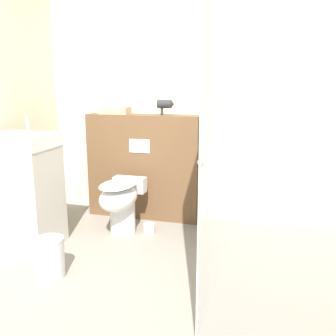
{
  "coord_description": "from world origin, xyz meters",
  "views": [
    {
      "loc": [
        1.07,
        -1.75,
        1.45
      ],
      "look_at": [
        0.2,
        1.27,
        0.73
      ],
      "focal_mm": 40.0,
      "sensor_mm": 36.0,
      "label": 1
    }
  ],
  "objects_px": {
    "sink_vanity": "(24,191)",
    "waste_bin": "(49,257)",
    "toilet": "(121,201)",
    "hair_drier": "(165,104)"
  },
  "relations": [
    {
      "from": "toilet",
      "to": "waste_bin",
      "type": "relative_size",
      "value": 1.98
    },
    {
      "from": "sink_vanity",
      "to": "hair_drier",
      "type": "relative_size",
      "value": 6.66
    },
    {
      "from": "toilet",
      "to": "sink_vanity",
      "type": "distance_m",
      "value": 0.87
    },
    {
      "from": "toilet",
      "to": "sink_vanity",
      "type": "relative_size",
      "value": 0.52
    },
    {
      "from": "toilet",
      "to": "waste_bin",
      "type": "bearing_deg",
      "value": -103.28
    },
    {
      "from": "hair_drier",
      "to": "sink_vanity",
      "type": "bearing_deg",
      "value": -135.33
    },
    {
      "from": "hair_drier",
      "to": "waste_bin",
      "type": "bearing_deg",
      "value": -108.99
    },
    {
      "from": "waste_bin",
      "to": "hair_drier",
      "type": "bearing_deg",
      "value": 71.01
    },
    {
      "from": "sink_vanity",
      "to": "waste_bin",
      "type": "relative_size",
      "value": 3.78
    },
    {
      "from": "sink_vanity",
      "to": "waste_bin",
      "type": "distance_m",
      "value": 0.77
    }
  ]
}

